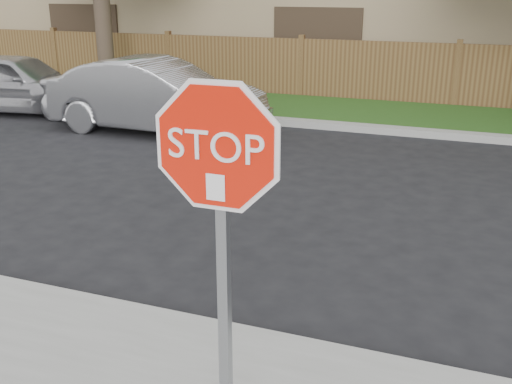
% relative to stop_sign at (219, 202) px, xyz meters
% --- Properties ---
extents(ground, '(90.00, 90.00, 0.00)m').
position_rel_stop_sign_xyz_m(ground, '(0.70, 1.48, -1.83)').
color(ground, black).
rests_on(ground, ground).
extents(far_curb, '(70.00, 0.30, 0.15)m').
position_rel_stop_sign_xyz_m(far_curb, '(0.70, 9.63, -1.75)').
color(far_curb, gray).
rests_on(far_curb, ground).
extents(grass_strip, '(70.00, 3.00, 0.12)m').
position_rel_stop_sign_xyz_m(grass_strip, '(0.70, 11.28, -1.77)').
color(grass_strip, '#1E4714').
rests_on(grass_strip, ground).
extents(fence, '(70.00, 0.12, 1.60)m').
position_rel_stop_sign_xyz_m(fence, '(0.70, 12.88, -1.03)').
color(fence, '#50341C').
rests_on(fence, ground).
extents(stop_sign, '(1.01, 0.13, 2.55)m').
position_rel_stop_sign_xyz_m(stop_sign, '(0.00, 0.00, 0.00)').
color(stop_sign, gray).
rests_on(stop_sign, sidewalk_near).
extents(sedan_far_left, '(4.46, 2.35, 1.45)m').
position_rel_stop_sign_xyz_m(sedan_far_left, '(-9.20, 8.69, -1.11)').
color(sedan_far_left, '#BBBBC0').
rests_on(sedan_far_left, ground).
extents(sedan_left, '(4.66, 1.70, 1.53)m').
position_rel_stop_sign_xyz_m(sedan_left, '(-5.03, 8.07, -1.07)').
color(sedan_left, '#A7A7AB').
rests_on(sedan_left, ground).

